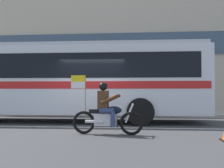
# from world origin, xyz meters

# --- Properties ---
(ground_plane) EXTENTS (60.00, 60.00, 0.00)m
(ground_plane) POSITION_xyz_m (0.00, 0.00, 0.00)
(ground_plane) COLOR #3D3D3F
(sidewalk_curb) EXTENTS (28.00, 3.80, 0.15)m
(sidewalk_curb) POSITION_xyz_m (0.00, 5.10, 0.07)
(sidewalk_curb) COLOR #A39E93
(sidewalk_curb) RESTS_ON ground_plane
(lane_center_stripe) EXTENTS (26.60, 0.14, 0.01)m
(lane_center_stripe) POSITION_xyz_m (0.00, -0.60, 0.00)
(lane_center_stripe) COLOR silver
(lane_center_stripe) RESTS_ON ground_plane
(office_building_facade) EXTENTS (28.00, 0.89, 12.25)m
(office_building_facade) POSITION_xyz_m (0.00, 7.39, 6.13)
(office_building_facade) COLOR #B2A893
(office_building_facade) RESTS_ON ground_plane
(transit_bus) EXTENTS (11.94, 2.75, 3.22)m
(transit_bus) POSITION_xyz_m (-1.41, 1.19, 1.88)
(transit_bus) COLOR silver
(transit_bus) RESTS_ON ground_plane
(motorcycle_with_rider) EXTENTS (2.19, 0.64, 1.78)m
(motorcycle_with_rider) POSITION_xyz_m (0.83, -2.13, 0.67)
(motorcycle_with_rider) COLOR black
(motorcycle_with_rider) RESTS_ON ground_plane
(fire_hydrant) EXTENTS (0.22, 0.30, 0.75)m
(fire_hydrant) POSITION_xyz_m (4.89, 4.34, 0.52)
(fire_hydrant) COLOR gold
(fire_hydrant) RESTS_ON sidewalk_curb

